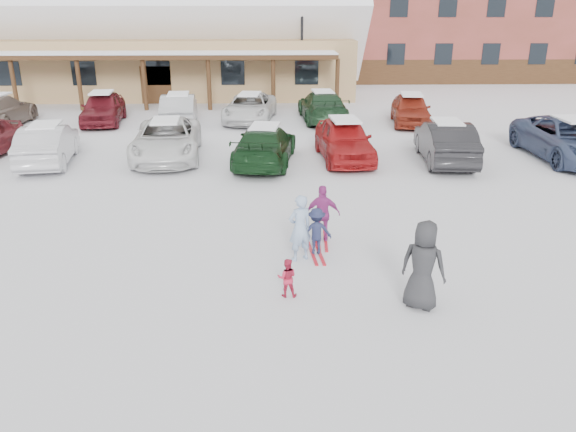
{
  "coord_description": "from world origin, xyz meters",
  "views": [
    {
      "loc": [
        -0.03,
        -11.28,
        5.66
      ],
      "look_at": [
        0.3,
        1.0,
        1.0
      ],
      "focal_mm": 35.0,
      "sensor_mm": 36.0,
      "label": 1
    }
  ],
  "objects_px": {
    "parked_car_10": "(250,108)",
    "parked_car_12": "(411,109)",
    "parked_car_2": "(167,140)",
    "parked_car_3": "(265,145)",
    "parked_car_6": "(569,139)",
    "parked_car_5": "(445,142)",
    "child_navy": "(316,231)",
    "parked_car_8": "(103,108)",
    "adult_skier": "(300,228)",
    "lamp_post": "(302,37)",
    "parked_car_9": "(179,109)",
    "parked_car_4": "(344,140)",
    "parked_car_1": "(48,144)",
    "toddler_red": "(287,278)",
    "child_magenta": "(323,214)",
    "day_lodge": "(137,31)",
    "bystander_dark": "(423,265)",
    "parked_car_11": "(323,106)"
  },
  "relations": [
    {
      "from": "toddler_red",
      "to": "parked_car_4",
      "type": "distance_m",
      "value": 11.06
    },
    {
      "from": "bystander_dark",
      "to": "parked_car_3",
      "type": "distance_m",
      "value": 11.22
    },
    {
      "from": "adult_skier",
      "to": "parked_car_8",
      "type": "xyz_separation_m",
      "value": [
        -9.1,
        16.35,
        -0.03
      ]
    },
    {
      "from": "child_navy",
      "to": "parked_car_4",
      "type": "relative_size",
      "value": 0.25
    },
    {
      "from": "parked_car_8",
      "to": "child_magenta",
      "type": "bearing_deg",
      "value": -63.95
    },
    {
      "from": "toddler_red",
      "to": "day_lodge",
      "type": "bearing_deg",
      "value": -68.79
    },
    {
      "from": "adult_skier",
      "to": "parked_car_11",
      "type": "distance_m",
      "value": 16.76
    },
    {
      "from": "parked_car_9",
      "to": "parked_car_4",
      "type": "bearing_deg",
      "value": 131.37
    },
    {
      "from": "adult_skier",
      "to": "day_lodge",
      "type": "bearing_deg",
      "value": -96.88
    },
    {
      "from": "parked_car_5",
      "to": "parked_car_6",
      "type": "distance_m",
      "value": 4.87
    },
    {
      "from": "parked_car_5",
      "to": "parked_car_9",
      "type": "bearing_deg",
      "value": -28.77
    },
    {
      "from": "parked_car_2",
      "to": "parked_car_3",
      "type": "relative_size",
      "value": 1.09
    },
    {
      "from": "day_lodge",
      "to": "parked_car_10",
      "type": "relative_size",
      "value": 5.79
    },
    {
      "from": "parked_car_11",
      "to": "parked_car_12",
      "type": "height_order",
      "value": "parked_car_11"
    },
    {
      "from": "child_navy",
      "to": "parked_car_2",
      "type": "bearing_deg",
      "value": -65.77
    },
    {
      "from": "lamp_post",
      "to": "parked_car_3",
      "type": "distance_m",
      "value": 15.06
    },
    {
      "from": "parked_car_8",
      "to": "parked_car_12",
      "type": "distance_m",
      "value": 15.35
    },
    {
      "from": "child_navy",
      "to": "parked_car_12",
      "type": "bearing_deg",
      "value": -115.99
    },
    {
      "from": "parked_car_6",
      "to": "parked_car_9",
      "type": "xyz_separation_m",
      "value": [
        -16.01,
        7.17,
        -0.03
      ]
    },
    {
      "from": "parked_car_2",
      "to": "parked_car_12",
      "type": "height_order",
      "value": "parked_car_2"
    },
    {
      "from": "adult_skier",
      "to": "child_magenta",
      "type": "xyz_separation_m",
      "value": [
        0.62,
        1.08,
        -0.06
      ]
    },
    {
      "from": "adult_skier",
      "to": "parked_car_10",
      "type": "xyz_separation_m",
      "value": [
        -1.77,
        16.71,
        -0.1
      ]
    },
    {
      "from": "child_navy",
      "to": "parked_car_12",
      "type": "height_order",
      "value": "parked_car_12"
    },
    {
      "from": "parked_car_1",
      "to": "parked_car_9",
      "type": "relative_size",
      "value": 0.98
    },
    {
      "from": "child_navy",
      "to": "parked_car_6",
      "type": "bearing_deg",
      "value": -145.84
    },
    {
      "from": "parked_car_1",
      "to": "parked_car_6",
      "type": "bearing_deg",
      "value": 170.92
    },
    {
      "from": "parked_car_10",
      "to": "parked_car_12",
      "type": "distance_m",
      "value": 8.08
    },
    {
      "from": "child_navy",
      "to": "parked_car_12",
      "type": "relative_size",
      "value": 0.26
    },
    {
      "from": "bystander_dark",
      "to": "parked_car_9",
      "type": "xyz_separation_m",
      "value": [
        -7.54,
        18.26,
        -0.15
      ]
    },
    {
      "from": "adult_skier",
      "to": "parked_car_11",
      "type": "relative_size",
      "value": 0.31
    },
    {
      "from": "adult_skier",
      "to": "parked_car_3",
      "type": "relative_size",
      "value": 0.33
    },
    {
      "from": "parked_car_6",
      "to": "parked_car_5",
      "type": "bearing_deg",
      "value": -178.35
    },
    {
      "from": "adult_skier",
      "to": "parked_car_2",
      "type": "relative_size",
      "value": 0.3
    },
    {
      "from": "parked_car_4",
      "to": "parked_car_6",
      "type": "relative_size",
      "value": 0.82
    },
    {
      "from": "parked_car_1",
      "to": "toddler_red",
      "type": "bearing_deg",
      "value": 120.27
    },
    {
      "from": "parked_car_12",
      "to": "toddler_red",
      "type": "bearing_deg",
      "value": -103.14
    },
    {
      "from": "parked_car_4",
      "to": "parked_car_9",
      "type": "distance_m",
      "value": 10.14
    },
    {
      "from": "adult_skier",
      "to": "child_magenta",
      "type": "distance_m",
      "value": 1.25
    },
    {
      "from": "parked_car_3",
      "to": "parked_car_6",
      "type": "distance_m",
      "value": 11.68
    },
    {
      "from": "lamp_post",
      "to": "toddler_red",
      "type": "height_order",
      "value": "lamp_post"
    },
    {
      "from": "day_lodge",
      "to": "child_navy",
      "type": "distance_m",
      "value": 28.89
    },
    {
      "from": "parked_car_1",
      "to": "parked_car_6",
      "type": "height_order",
      "value": "parked_car_6"
    },
    {
      "from": "parked_car_5",
      "to": "parked_car_11",
      "type": "distance_m",
      "value": 8.99
    },
    {
      "from": "child_navy",
      "to": "bystander_dark",
      "type": "height_order",
      "value": "bystander_dark"
    },
    {
      "from": "parked_car_6",
      "to": "parked_car_2",
      "type": "bearing_deg",
      "value": 176.72
    },
    {
      "from": "lamp_post",
      "to": "child_magenta",
      "type": "xyz_separation_m",
      "value": [
        -0.55,
        -22.0,
        -3.06
      ]
    },
    {
      "from": "parked_car_3",
      "to": "parked_car_5",
      "type": "xyz_separation_m",
      "value": [
        6.81,
        0.1,
        0.06
      ]
    },
    {
      "from": "lamp_post",
      "to": "child_navy",
      "type": "height_order",
      "value": "lamp_post"
    },
    {
      "from": "parked_car_2",
      "to": "parked_car_11",
      "type": "distance_m",
      "value": 9.85
    },
    {
      "from": "adult_skier",
      "to": "child_navy",
      "type": "bearing_deg",
      "value": -167.67
    }
  ]
}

